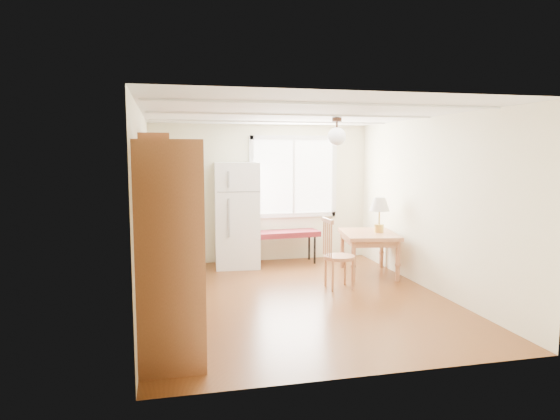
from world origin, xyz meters
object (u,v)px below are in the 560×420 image
object	(u,v)px
bench	(284,235)
dining_table	(369,239)
refrigerator	(237,215)
chair	(333,249)

from	to	relation	value
bench	dining_table	distance (m)	1.62
refrigerator	chair	distance (m)	2.16
refrigerator	chair	size ratio (longest dim) A/B	1.76
chair	refrigerator	bearing A→B (deg)	121.63
bench	dining_table	xyz separation A→B (m)	(1.16, -1.13, 0.07)
refrigerator	bench	world-z (taller)	refrigerator
refrigerator	chair	xyz separation A→B (m)	(1.15, -1.80, -0.32)
refrigerator	bench	size ratio (longest dim) A/B	1.41
dining_table	chair	distance (m)	1.12
refrigerator	dining_table	world-z (taller)	refrigerator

